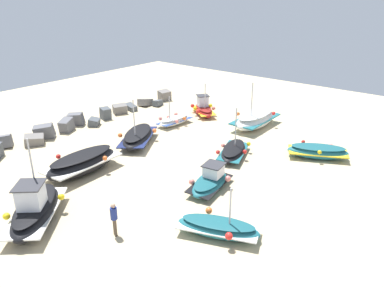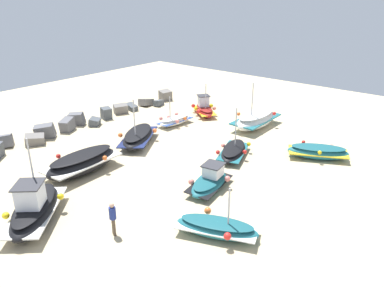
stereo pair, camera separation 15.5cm
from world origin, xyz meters
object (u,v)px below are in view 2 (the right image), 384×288
fishing_boat_0 (35,209)px  fishing_boat_9 (204,109)px  fishing_boat_4 (318,152)px  fishing_boat_8 (175,121)px  fishing_boat_2 (138,137)px  fishing_boat_5 (256,119)px  person_walking (113,217)px  fishing_boat_1 (234,151)px  fishing_boat_3 (82,162)px  fishing_boat_7 (210,181)px  fishing_boat_6 (217,227)px

fishing_boat_0 → fishing_boat_9: bearing=150.3°
fishing_boat_4 → fishing_boat_8: (-1.11, 11.87, -0.10)m
fishing_boat_8 → fishing_boat_9: size_ratio=0.93×
fishing_boat_2 → fishing_boat_5: size_ratio=0.94×
fishing_boat_0 → fishing_boat_4: fishing_boat_0 is taller
fishing_boat_5 → person_walking: fishing_boat_5 is taller
fishing_boat_1 → fishing_boat_3: 9.83m
fishing_boat_5 → fishing_boat_9: bearing=89.6°
fishing_boat_1 → fishing_boat_9: (6.00, 7.22, 0.16)m
fishing_boat_5 → fishing_boat_1: bearing=-164.3°
fishing_boat_7 → fishing_boat_2: bearing=65.7°
fishing_boat_5 → fishing_boat_9: fishing_boat_5 is taller
fishing_boat_8 → fishing_boat_5: bearing=-51.8°
fishing_boat_8 → person_walking: bearing=-145.2°
fishing_boat_4 → fishing_boat_8: size_ratio=1.26×
fishing_boat_0 → fishing_boat_5: 18.68m
fishing_boat_9 → fishing_boat_1: bearing=176.7°
fishing_boat_0 → fishing_boat_2: fishing_boat_0 is taller
fishing_boat_3 → fishing_boat_9: fishing_boat_9 is taller
fishing_boat_5 → fishing_boat_8: fishing_boat_5 is taller
fishing_boat_1 → fishing_boat_7: size_ratio=1.11×
fishing_boat_1 → fishing_boat_9: 9.39m
fishing_boat_2 → fishing_boat_6: size_ratio=1.18×
fishing_boat_1 → fishing_boat_9: size_ratio=1.12×
fishing_boat_1 → fishing_boat_5: bearing=177.1°
fishing_boat_2 → fishing_boat_5: (8.61, -4.79, 0.16)m
fishing_boat_1 → fishing_boat_4: bearing=106.8°
fishing_boat_4 → fishing_boat_9: fishing_boat_9 is taller
fishing_boat_4 → person_walking: size_ratio=2.50×
fishing_boat_3 → fishing_boat_6: 10.14m
fishing_boat_3 → person_walking: size_ratio=2.96×
fishing_boat_6 → fishing_boat_1: bearing=-82.6°
fishing_boat_0 → fishing_boat_9: 18.98m
fishing_boat_7 → person_walking: size_ratio=2.15×
person_walking → fishing_boat_1: bearing=29.3°
fishing_boat_1 → fishing_boat_7: fishing_boat_1 is taller
fishing_boat_0 → fishing_boat_9: size_ratio=1.32×
fishing_boat_0 → fishing_boat_5: fishing_boat_0 is taller
fishing_boat_3 → fishing_boat_5: size_ratio=0.95×
fishing_boat_3 → fishing_boat_7: bearing=112.5°
person_walking → fishing_boat_8: bearing=57.4°
fishing_boat_7 → fishing_boat_4: bearing=-31.2°
fishing_boat_6 → fishing_boat_9: fishing_boat_9 is taller
fishing_boat_7 → person_walking: bearing=162.8°
fishing_boat_3 → fishing_boat_8: fishing_boat_8 is taller
fishing_boat_3 → fishing_boat_9: (13.92, 1.41, -0.13)m
fishing_boat_3 → fishing_boat_5: (14.04, -3.89, 0.00)m
fishing_boat_0 → fishing_boat_2: size_ratio=0.97×
fishing_boat_6 → fishing_boat_8: 15.46m
fishing_boat_5 → fishing_boat_8: (-3.84, 5.47, -0.31)m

